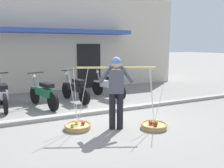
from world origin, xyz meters
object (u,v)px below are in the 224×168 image
at_px(fruit_vendor, 116,88).
at_px(motorcycle_second_in_row, 44,93).
at_px(motorcycle_third_in_row, 75,89).
at_px(motorcycle_end_of_row, 109,86).
at_px(fruit_basket_left_side, 154,125).
at_px(fruit_basket_right_side, 78,126).
at_px(motorcycle_nearest_shop, 2,95).

xyz_separation_m(fruit_vendor, motorcycle_second_in_row, (-1.23, 2.68, -0.53)).
xyz_separation_m(motorcycle_third_in_row, motorcycle_end_of_row, (1.29, 0.07, 0.00)).
height_order(fruit_basket_left_side, motorcycle_second_in_row, fruit_basket_left_side).
distance_m(motorcycle_second_in_row, motorcycle_third_in_row, 1.16).
relative_size(fruit_vendor, motorcycle_end_of_row, 0.96).
bearing_deg(fruit_basket_left_side, motorcycle_second_in_row, 124.05).
height_order(fruit_basket_left_side, fruit_basket_right_side, same).
bearing_deg(motorcycle_nearest_shop, fruit_basket_right_side, -59.30).
distance_m(fruit_vendor, fruit_basket_right_side, 1.28).
xyz_separation_m(fruit_vendor, motorcycle_nearest_shop, (-2.40, 3.02, -0.53)).
distance_m(fruit_basket_right_side, motorcycle_second_in_row, 2.39).
xyz_separation_m(fruit_basket_left_side, motorcycle_third_in_row, (-0.94, 3.36, 0.38)).
bearing_deg(motorcycle_second_in_row, motorcycle_third_in_row, 15.59).
bearing_deg(motorcycle_nearest_shop, motorcycle_third_in_row, -0.56).
distance_m(motorcycle_nearest_shop, motorcycle_end_of_row, 3.58).
xyz_separation_m(fruit_basket_left_side, motorcycle_nearest_shop, (-3.23, 3.38, 0.38)).
bearing_deg(motorcycle_third_in_row, fruit_basket_right_side, -105.18).
distance_m(motorcycle_nearest_shop, motorcycle_second_in_row, 1.22).
xyz_separation_m(fruit_basket_right_side, motorcycle_end_of_row, (2.01, 2.70, 0.38)).
bearing_deg(motorcycle_second_in_row, fruit_basket_left_side, -55.95).
height_order(motorcycle_nearest_shop, motorcycle_end_of_row, same).
bearing_deg(fruit_vendor, motorcycle_third_in_row, 92.12).
height_order(fruit_basket_right_side, motorcycle_second_in_row, fruit_basket_right_side).
bearing_deg(motorcycle_end_of_row, motorcycle_nearest_shop, -179.28).
height_order(fruit_basket_right_side, motorcycle_third_in_row, fruit_basket_right_side).
xyz_separation_m(fruit_basket_left_side, motorcycle_second_in_row, (-2.06, 3.04, 0.38)).
bearing_deg(motorcycle_end_of_row, fruit_vendor, -111.12).
xyz_separation_m(motorcycle_nearest_shop, motorcycle_third_in_row, (2.29, -0.02, 0.00)).
height_order(motorcycle_second_in_row, motorcycle_end_of_row, same).
relative_size(motorcycle_second_in_row, motorcycle_third_in_row, 0.98).
bearing_deg(motorcycle_third_in_row, motorcycle_nearest_shop, 179.44).
relative_size(fruit_basket_left_side, motorcycle_end_of_row, 0.83).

